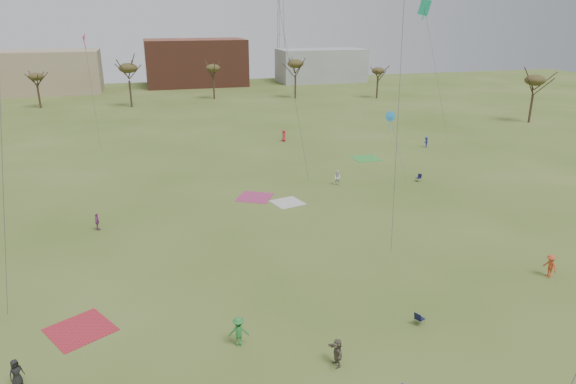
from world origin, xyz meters
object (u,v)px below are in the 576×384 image
object	(u,v)px
camp_chair_center	(419,321)
radio_tower	(280,11)
flyer_near_center	(239,331)
camp_chair_right	(418,179)

from	to	relation	value
camp_chair_center	radio_tower	world-z (taller)	radio_tower
flyer_near_center	radio_tower	world-z (taller)	radio_tower
camp_chair_right	radio_tower	world-z (taller)	radio_tower
camp_chair_center	camp_chair_right	distance (m)	29.61
camp_chair_center	flyer_near_center	bearing A→B (deg)	59.98
flyer_near_center	camp_chair_right	bearing A→B (deg)	-126.06
flyer_near_center	camp_chair_right	size ratio (longest dim) A/B	2.09
camp_chair_center	radio_tower	xyz separation A→B (m)	(24.73, 124.07, 18.95)
flyer_near_center	camp_chair_right	world-z (taller)	flyer_near_center
flyer_near_center	camp_chair_right	distance (m)	35.65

